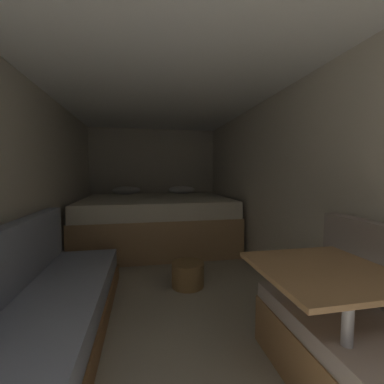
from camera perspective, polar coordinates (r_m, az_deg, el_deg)
ground_plane at (r=2.74m, az=-6.15°, el=-21.39°), size 7.05×7.05×0.00m
wall_back at (r=5.01m, az=-8.70°, el=2.46°), size 2.52×0.05×2.04m
wall_left at (r=2.67m, az=-33.80°, el=0.01°), size 0.05×5.05×2.04m
wall_right at (r=2.85m, az=19.28°, el=0.75°), size 0.05×5.05×2.04m
ceiling_slab at (r=2.61m, az=-6.57°, el=23.96°), size 2.52×5.05×0.05m
bed at (r=4.14m, az=-8.07°, el=-6.63°), size 2.30×1.76×0.94m
sofa_left at (r=2.02m, az=-32.86°, el=-24.08°), size 0.70×2.41×0.82m
dinette_bench at (r=1.82m, az=33.15°, el=-26.52°), size 0.62×0.97×0.90m
dinette_table at (r=1.49m, az=27.85°, el=-18.95°), size 0.63×0.64×0.72m
wicker_basket at (r=2.75m, az=-0.98°, el=-18.32°), size 0.34×0.34×0.25m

